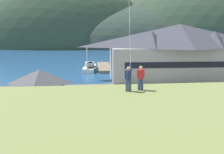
{
  "coord_description": "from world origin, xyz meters",
  "views": [
    {
      "loc": [
        -4.58,
        -23.5,
        10.13
      ],
      "look_at": [
        -1.54,
        9.0,
        3.2
      ],
      "focal_mm": 36.85,
      "sensor_mm": 36.0,
      "label": 1
    }
  ],
  "objects_px": {
    "moored_boat_wharfside": "(91,68)",
    "moored_boat_inner_slip": "(90,68)",
    "person_kite_flyer": "(128,78)",
    "person_companion": "(141,77)",
    "harbor_lodge": "(179,50)",
    "wharf_dock": "(104,67)",
    "moored_boat_outer_mooring": "(118,66)",
    "parked_car_front_row_silver": "(216,109)",
    "parked_car_mid_row_center": "(96,110)",
    "parking_light_pole": "(87,68)",
    "parked_car_back_row_right": "(2,100)",
    "parked_car_mid_row_far": "(92,95)",
    "storage_shed_near_lot": "(41,90)"
  },
  "relations": [
    {
      "from": "parking_light_pole",
      "to": "person_companion",
      "type": "distance_m",
      "value": 19.03
    },
    {
      "from": "moored_boat_wharfside",
      "to": "parked_car_mid_row_center",
      "type": "xyz_separation_m",
      "value": [
        0.51,
        -30.68,
        0.34
      ]
    },
    {
      "from": "harbor_lodge",
      "to": "moored_boat_inner_slip",
      "type": "distance_m",
      "value": 21.63
    },
    {
      "from": "parking_light_pole",
      "to": "parked_car_mid_row_center",
      "type": "bearing_deg",
      "value": -83.61
    },
    {
      "from": "storage_shed_near_lot",
      "to": "parking_light_pole",
      "type": "bearing_deg",
      "value": 48.73
    },
    {
      "from": "moored_boat_wharfside",
      "to": "parked_car_mid_row_far",
      "type": "xyz_separation_m",
      "value": [
        0.06,
        -24.3,
        0.34
      ]
    },
    {
      "from": "person_kite_flyer",
      "to": "person_companion",
      "type": "xyz_separation_m",
      "value": [
        0.92,
        0.24,
        -0.02
      ]
    },
    {
      "from": "moored_boat_wharfside",
      "to": "parked_car_back_row_right",
      "type": "xyz_separation_m",
      "value": [
        -11.57,
        -25.73,
        0.34
      ]
    },
    {
      "from": "parked_car_mid_row_center",
      "to": "parking_light_pole",
      "type": "height_order",
      "value": "parking_light_pole"
    },
    {
      "from": "moored_boat_inner_slip",
      "to": "harbor_lodge",
      "type": "bearing_deg",
      "value": -30.32
    },
    {
      "from": "person_kite_flyer",
      "to": "parked_car_mid_row_center",
      "type": "bearing_deg",
      "value": 102.5
    },
    {
      "from": "moored_boat_outer_mooring",
      "to": "parked_car_mid_row_far",
      "type": "relative_size",
      "value": 1.7
    },
    {
      "from": "moored_boat_outer_mooring",
      "to": "parked_car_back_row_right",
      "type": "xyz_separation_m",
      "value": [
        -18.48,
        -27.64,
        0.34
      ]
    },
    {
      "from": "moored_boat_wharfside",
      "to": "moored_boat_inner_slip",
      "type": "relative_size",
      "value": 0.79
    },
    {
      "from": "parked_car_back_row_right",
      "to": "parking_light_pole",
      "type": "bearing_deg",
      "value": 22.25
    },
    {
      "from": "person_kite_flyer",
      "to": "moored_boat_inner_slip",
      "type": "bearing_deg",
      "value": 94.07
    },
    {
      "from": "harbor_lodge",
      "to": "parking_light_pole",
      "type": "xyz_separation_m",
      "value": [
        -18.38,
        -11.01,
        -1.54
      ]
    },
    {
      "from": "moored_boat_inner_slip",
      "to": "person_companion",
      "type": "height_order",
      "value": "person_companion"
    },
    {
      "from": "wharf_dock",
      "to": "moored_boat_outer_mooring",
      "type": "bearing_deg",
      "value": -14.75
    },
    {
      "from": "wharf_dock",
      "to": "parked_car_back_row_right",
      "type": "height_order",
      "value": "parked_car_back_row_right"
    },
    {
      "from": "moored_boat_outer_mooring",
      "to": "parked_car_mid_row_center",
      "type": "height_order",
      "value": "moored_boat_outer_mooring"
    },
    {
      "from": "harbor_lodge",
      "to": "person_kite_flyer",
      "type": "bearing_deg",
      "value": -117.24
    },
    {
      "from": "harbor_lodge",
      "to": "storage_shed_near_lot",
      "type": "distance_m",
      "value": 29.81
    },
    {
      "from": "harbor_lodge",
      "to": "moored_boat_wharfside",
      "type": "bearing_deg",
      "value": 150.2
    },
    {
      "from": "moored_boat_wharfside",
      "to": "moored_boat_outer_mooring",
      "type": "height_order",
      "value": "same"
    },
    {
      "from": "parked_car_front_row_silver",
      "to": "parked_car_back_row_right",
      "type": "bearing_deg",
      "value": 167.03
    },
    {
      "from": "moored_boat_outer_mooring",
      "to": "parked_car_back_row_right",
      "type": "bearing_deg",
      "value": -123.78
    },
    {
      "from": "parked_car_mid_row_center",
      "to": "person_companion",
      "type": "xyz_separation_m",
      "value": [
        2.96,
        -8.98,
        5.68
      ]
    },
    {
      "from": "parked_car_mid_row_far",
      "to": "parked_car_mid_row_center",
      "type": "distance_m",
      "value": 6.39
    },
    {
      "from": "wharf_dock",
      "to": "person_kite_flyer",
      "type": "bearing_deg",
      "value": -91.14
    },
    {
      "from": "parked_car_mid_row_center",
      "to": "harbor_lodge",
      "type": "bearing_deg",
      "value": 49.75
    },
    {
      "from": "moored_boat_wharfside",
      "to": "moored_boat_inner_slip",
      "type": "bearing_deg",
      "value": 128.16
    },
    {
      "from": "parked_car_mid_row_far",
      "to": "person_kite_flyer",
      "type": "height_order",
      "value": "person_kite_flyer"
    },
    {
      "from": "moored_boat_outer_mooring",
      "to": "moored_boat_inner_slip",
      "type": "distance_m",
      "value": 7.38
    },
    {
      "from": "moored_boat_wharfside",
      "to": "person_kite_flyer",
      "type": "relative_size",
      "value": 3.67
    },
    {
      "from": "storage_shed_near_lot",
      "to": "parked_car_back_row_right",
      "type": "xyz_separation_m",
      "value": [
        -5.4,
        1.89,
        -1.7
      ]
    },
    {
      "from": "parked_car_mid_row_far",
      "to": "parked_car_mid_row_center",
      "type": "bearing_deg",
      "value": -85.98
    },
    {
      "from": "moored_boat_inner_slip",
      "to": "parking_light_pole",
      "type": "xyz_separation_m",
      "value": [
        -0.24,
        -21.62,
        3.56
      ]
    },
    {
      "from": "harbor_lodge",
      "to": "wharf_dock",
      "type": "xyz_separation_m",
      "value": [
        -14.44,
        13.05,
        -5.47
      ]
    },
    {
      "from": "parked_car_mid_row_center",
      "to": "parked_car_back_row_right",
      "type": "bearing_deg",
      "value": 157.71
    },
    {
      "from": "moored_boat_inner_slip",
      "to": "parked_car_back_row_right",
      "type": "height_order",
      "value": "moored_boat_inner_slip"
    },
    {
      "from": "moored_boat_wharfside",
      "to": "parked_car_back_row_right",
      "type": "distance_m",
      "value": 28.21
    },
    {
      "from": "parked_car_front_row_silver",
      "to": "moored_boat_inner_slip",
      "type": "bearing_deg",
      "value": 114.19
    },
    {
      "from": "moored_boat_outer_mooring",
      "to": "moored_boat_inner_slip",
      "type": "bearing_deg",
      "value": -168.21
    },
    {
      "from": "parked_car_back_row_right",
      "to": "person_kite_flyer",
      "type": "distance_m",
      "value": 20.8
    },
    {
      "from": "harbor_lodge",
      "to": "parked_car_mid_row_center",
      "type": "distance_m",
      "value": 27.23
    },
    {
      "from": "wharf_dock",
      "to": "parked_car_back_row_right",
      "type": "distance_m",
      "value": 32.25
    },
    {
      "from": "moored_boat_wharfside",
      "to": "person_kite_flyer",
      "type": "height_order",
      "value": "person_kite_flyer"
    },
    {
      "from": "storage_shed_near_lot",
      "to": "parked_car_mid_row_center",
      "type": "height_order",
      "value": "storage_shed_near_lot"
    },
    {
      "from": "wharf_dock",
      "to": "moored_boat_inner_slip",
      "type": "height_order",
      "value": "moored_boat_inner_slip"
    }
  ]
}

